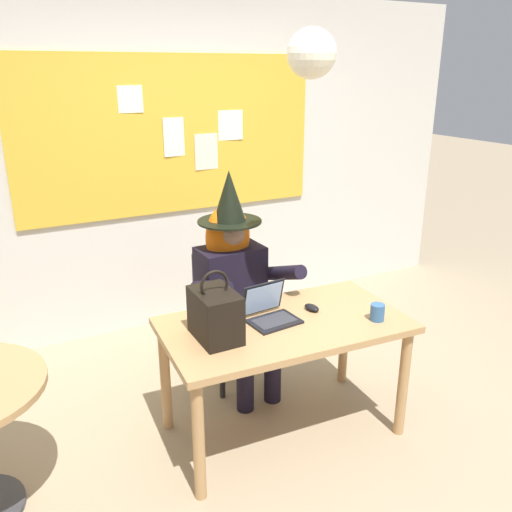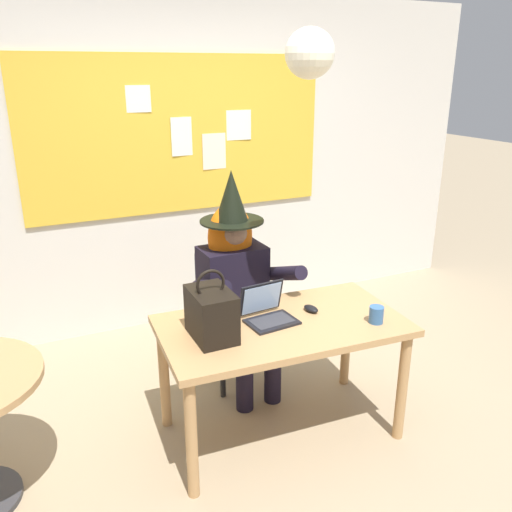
# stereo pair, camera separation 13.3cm
# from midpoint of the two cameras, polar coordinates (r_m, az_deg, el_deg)

# --- Properties ---
(ground_plane) EXTENTS (24.00, 24.00, 0.00)m
(ground_plane) POSITION_cam_midpoint_polar(r_m,az_deg,el_deg) (3.33, 2.12, -18.48)
(ground_plane) COLOR tan
(wall_back_bulletin) EXTENTS (5.50, 1.95, 2.60)m
(wall_back_bulletin) POSITION_cam_midpoint_polar(r_m,az_deg,el_deg) (4.35, -9.81, 9.58)
(wall_back_bulletin) COLOR silver
(wall_back_bulletin) RESTS_ON ground
(desk_main) EXTENTS (1.39, 0.82, 0.71)m
(desk_main) POSITION_cam_midpoint_polar(r_m,az_deg,el_deg) (3.02, 1.75, -8.59)
(desk_main) COLOR tan
(desk_main) RESTS_ON ground
(chair_at_desk) EXTENTS (0.44, 0.44, 0.88)m
(chair_at_desk) POSITION_cam_midpoint_polar(r_m,az_deg,el_deg) (3.66, -4.18, -5.72)
(chair_at_desk) COLOR #2D3347
(chair_at_desk) RESTS_ON ground
(person_costumed) EXTENTS (0.60, 0.67, 1.45)m
(person_costumed) POSITION_cam_midpoint_polar(r_m,az_deg,el_deg) (3.44, -3.40, -2.07)
(person_costumed) COLOR black
(person_costumed) RESTS_ON ground
(laptop) EXTENTS (0.29, 0.26, 0.20)m
(laptop) POSITION_cam_midpoint_polar(r_m,az_deg,el_deg) (2.98, 0.19, -6.03)
(laptop) COLOR black
(laptop) RESTS_ON desk_main
(computer_mouse) EXTENTS (0.08, 0.11, 0.03)m
(computer_mouse) POSITION_cam_midpoint_polar(r_m,az_deg,el_deg) (3.12, 4.76, -5.52)
(computer_mouse) COLOR black
(computer_mouse) RESTS_ON desk_main
(handbag) EXTENTS (0.20, 0.30, 0.38)m
(handbag) POSITION_cam_midpoint_polar(r_m,az_deg,el_deg) (2.77, -5.76, -6.25)
(handbag) COLOR black
(handbag) RESTS_ON desk_main
(coffee_mug) EXTENTS (0.08, 0.08, 0.09)m
(coffee_mug) POSITION_cam_midpoint_polar(r_m,az_deg,el_deg) (3.04, 11.61, -5.92)
(coffee_mug) COLOR #336099
(coffee_mug) RESTS_ON desk_main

